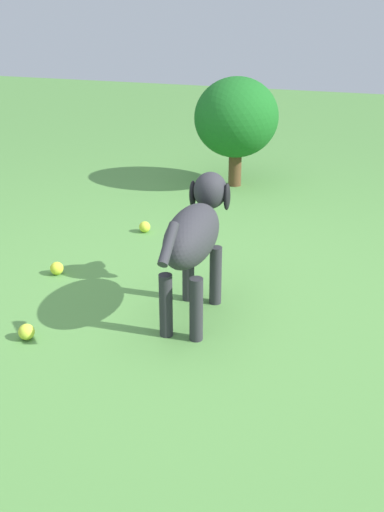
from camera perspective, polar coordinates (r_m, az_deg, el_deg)
The scene contains 6 objects.
ground at distance 2.68m, azimuth -0.14°, elevation -4.94°, with size 14.00×14.00×0.00m, color #548C42.
dog at distance 2.48m, azimuth 0.31°, elevation 2.19°, with size 0.84×0.23×0.57m.
tennis_ball_0 at distance 2.52m, azimuth -15.52°, elevation -6.98°, with size 0.07×0.07×0.07m, color #C9DD3B.
tennis_ball_1 at distance 3.53m, azimuth -4.54°, elevation 2.79°, with size 0.07×0.07×0.07m, color #C7DE38.
tennis_ball_2 at distance 3.05m, azimuth -12.77°, elevation -1.16°, with size 0.07×0.07×0.07m, color #CFDF33.
shrub_near at distance 4.34m, azimuth 4.26°, elevation 13.02°, with size 0.66×0.59×0.78m.
Camera 1 is at (2.22, 0.80, 1.27)m, focal length 41.93 mm.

